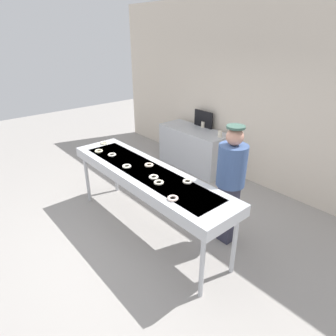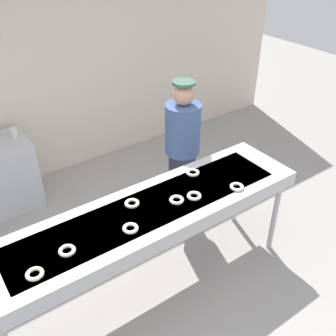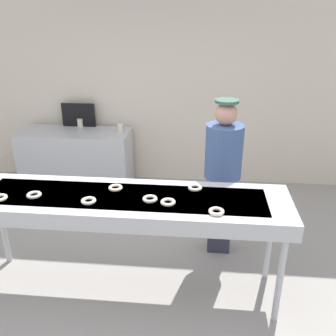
# 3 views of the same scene
# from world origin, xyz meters

# --- Properties ---
(ground_plane) EXTENTS (16.00, 16.00, 0.00)m
(ground_plane) POSITION_xyz_m (0.00, 0.00, 0.00)
(ground_plane) COLOR #9E9993
(back_wall) EXTENTS (8.00, 0.12, 3.35)m
(back_wall) POSITION_xyz_m (0.00, 2.60, 1.68)
(back_wall) COLOR beige
(back_wall) RESTS_ON ground
(fryer_conveyor) EXTENTS (2.91, 0.72, 1.00)m
(fryer_conveyor) POSITION_xyz_m (0.00, 0.00, 0.92)
(fryer_conveyor) COLOR #B7BABF
(fryer_conveyor) RESTS_ON ground
(sugar_donut_0) EXTENTS (0.18, 0.18, 0.03)m
(sugar_donut_0) POSITION_xyz_m (-0.10, 0.12, 1.02)
(sugar_donut_0) COLOR #FAE3C4
(sugar_donut_0) RESTS_ON fryer_conveyor
(sugar_donut_1) EXTENTS (0.16, 0.16, 0.03)m
(sugar_donut_1) POSITION_xyz_m (0.62, 0.19, 1.02)
(sugar_donut_1) COLOR white
(sugar_donut_1) RESTS_ON fryer_conveyor
(sugar_donut_2) EXTENTS (0.18, 0.18, 0.03)m
(sugar_donut_2) POSITION_xyz_m (0.40, -0.10, 1.02)
(sugar_donut_2) COLOR #F2E9CD
(sugar_donut_2) RESTS_ON fryer_conveyor
(sugar_donut_3) EXTENTS (0.17, 0.17, 0.03)m
(sugar_donut_3) POSITION_xyz_m (-1.04, -0.16, 1.02)
(sugar_donut_3) COLOR #FEF3C4
(sugar_donut_3) RESTS_ON fryer_conveyor
(sugar_donut_4) EXTENTS (0.18, 0.18, 0.03)m
(sugar_donut_4) POSITION_xyz_m (-1.31, 0.09, 1.02)
(sugar_donut_4) COLOR #FBF4C7
(sugar_donut_4) RESTS_ON fryer_conveyor
(sugar_donut_5) EXTENTS (0.17, 0.17, 0.03)m
(sugar_donut_5) POSITION_xyz_m (-0.77, -0.08, 1.02)
(sugar_donut_5) COLOR silver
(sugar_donut_5) RESTS_ON fryer_conveyor
(sugar_donut_6) EXTENTS (0.18, 0.18, 0.03)m
(sugar_donut_6) POSITION_xyz_m (0.24, -0.06, 1.02)
(sugar_donut_6) COLOR white
(sugar_donut_6) RESTS_ON fryer_conveyor
(sugar_donut_7) EXTENTS (0.17, 0.17, 0.03)m
(sugar_donut_7) POSITION_xyz_m (-0.27, -0.14, 1.02)
(sugar_donut_7) COLOR white
(sugar_donut_7) RESTS_ON fryer_conveyor
(sugar_donut_8) EXTENTS (0.16, 0.16, 0.03)m
(sugar_donut_8) POSITION_xyz_m (0.80, -0.22, 1.02)
(sugar_donut_8) COLOR #FCE0CF
(sugar_donut_8) RESTS_ON fryer_conveyor
(worker_baker) EXTENTS (0.38, 0.38, 1.71)m
(worker_baker) POSITION_xyz_m (0.89, 0.72, 1.00)
(worker_baker) COLOR #2E2E40
(worker_baker) RESTS_ON ground
(prep_counter) EXTENTS (1.59, 0.64, 0.87)m
(prep_counter) POSITION_xyz_m (-1.17, 2.15, 0.43)
(prep_counter) COLOR #B7BABF
(prep_counter) RESTS_ON ground
(paper_cup_0) EXTENTS (0.08, 0.08, 0.12)m
(paper_cup_0) POSITION_xyz_m (-1.16, 2.39, 0.93)
(paper_cup_0) COLOR beige
(paper_cup_0) RESTS_ON prep_counter
(paper_cup_1) EXTENTS (0.08, 0.08, 0.12)m
(paper_cup_1) POSITION_xyz_m (-0.50, 2.16, 0.93)
(paper_cup_1) COLOR beige
(paper_cup_1) RESTS_ON prep_counter
(menu_display) EXTENTS (0.50, 0.04, 0.35)m
(menu_display) POSITION_xyz_m (-1.17, 2.41, 1.04)
(menu_display) COLOR black
(menu_display) RESTS_ON prep_counter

